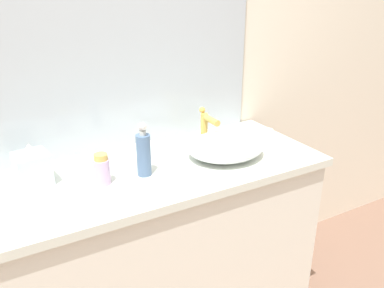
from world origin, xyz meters
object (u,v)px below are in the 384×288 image
Objects in this scene: tissue_box at (32,167)px; candle_jar at (268,134)px; lotion_bottle at (102,170)px; sink_basin at (226,146)px; soap_dispenser at (144,153)px.

tissue_box reaches higher than candle_jar.
sink_basin is at bearing -1.68° from lotion_bottle.
lotion_bottle is 2.47× the size of candle_jar.
tissue_box is (-0.39, 0.13, -0.02)m from soap_dispenser.
soap_dispenser is 1.34× the size of tissue_box.
lotion_bottle is at bearing -175.99° from candle_jar.
soap_dispenser is (-0.38, 0.01, 0.05)m from sink_basin.
lotion_bottle is 0.74× the size of tissue_box.
sink_basin is at bearing -10.35° from tissue_box.
sink_basin is 2.10× the size of tissue_box.
soap_dispenser is at bearing -18.87° from tissue_box.
tissue_box is at bearing 161.13° from soap_dispenser.
tissue_box is 3.32× the size of candle_jar.
candle_jar is at bearing 4.01° from lotion_bottle.
lotion_bottle is (-0.17, 0.01, -0.04)m from soap_dispenser.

